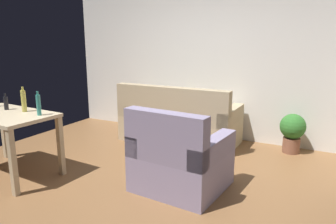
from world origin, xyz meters
The scene contains 9 objects.
ground_plane centered at (0.00, 0.00, -0.01)m, with size 5.20×4.40×0.02m, color brown.
wall_rear centered at (0.00, 2.20, 1.35)m, with size 5.20×0.10×2.70m, color silver.
couch centered at (-0.28, 1.59, 0.31)m, with size 1.81×0.84×0.92m.
desk centered at (-1.56, -0.47, 0.65)m, with size 1.24×0.77×0.76m.
potted_plant centered at (1.38, 1.90, 0.33)m, with size 0.36×0.36×0.57m.
armchair centered at (0.44, 0.11, 0.32)m, with size 0.96×0.91×0.92m.
bottle_dark centered at (-1.69, -0.34, 0.85)m, with size 0.05×0.05×0.20m.
bottle_squat centered at (-1.41, -0.31, 0.89)m, with size 0.06×0.06×0.30m.
bottle_tall centered at (-1.10, -0.36, 0.88)m, with size 0.05×0.05×0.28m.
Camera 1 is at (1.83, -2.83, 1.61)m, focal length 34.33 mm.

